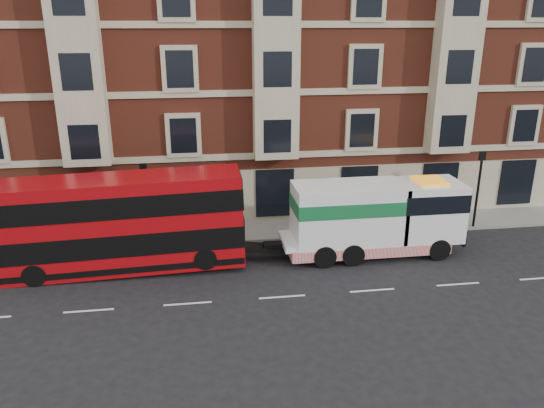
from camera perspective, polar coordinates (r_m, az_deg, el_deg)
The scene contains 7 objects.
ground at distance 23.03m, azimuth 1.10°, elevation -9.97°, with size 120.00×120.00×0.00m, color black.
sidewalk at distance 29.71m, azimuth -1.24°, elevation -2.84°, with size 90.00×3.00×0.15m, color slate.
victorian_terrace at distance 35.06m, azimuth -2.10°, elevation 17.30°, with size 45.00×12.00×20.40m.
lamp_post_west at distance 27.53m, azimuth -13.43°, elevation 0.58°, with size 0.35×0.15×4.35m.
lamp_post_east at distance 31.39m, azimuth 21.35°, elevation 2.06°, with size 0.35×0.15×4.35m.
double_decker_bus at distance 25.42m, azimuth -15.92°, elevation -1.89°, with size 11.17×2.56×4.52m.
tow_truck at distance 26.68m, azimuth 10.73°, elevation -1.42°, with size 8.95×2.64×3.73m.
Camera 1 is at (-3.32, -19.83, 11.22)m, focal length 35.00 mm.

